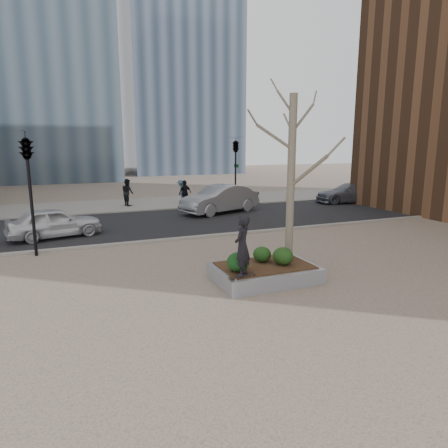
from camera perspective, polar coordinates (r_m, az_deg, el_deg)
name	(u,v)px	position (r m, az deg, el deg)	size (l,w,h in m)	color
ground	(234,285)	(11.80, 1.45, -8.65)	(120.00, 120.00, 0.00)	gray
street	(157,223)	(21.02, -9.57, 0.16)	(60.00, 8.00, 0.02)	black
far_sidewalk	(134,204)	(27.80, -12.79, 2.75)	(60.00, 6.00, 0.02)	gray
planter	(265,273)	(12.14, 5.81, -7.00)	(3.00, 2.00, 0.45)	gray
planter_mulch	(265,265)	(12.07, 5.84, -5.89)	(2.70, 1.70, 0.04)	#382314
sycamore_tree	(292,152)	(12.29, 9.67, 10.05)	(2.80, 2.80, 6.60)	gray
shrub_left	(238,262)	(11.32, 2.03, -5.44)	(0.65, 0.65, 0.55)	#133C17
shrub_middle	(262,254)	(12.29, 5.45, -4.33)	(0.55, 0.55, 0.47)	#183410
shrub_right	(283,256)	(12.07, 8.43, -4.55)	(0.62, 0.62, 0.52)	#1B3C13
skateboard	(242,277)	(10.95, 2.58, -7.57)	(0.78, 0.20, 0.07)	black
skateboarder	(242,246)	(10.70, 2.62, -3.15)	(0.61, 0.40, 1.67)	black
police_car	(54,222)	(18.87, -23.07, 0.21)	(1.57, 3.90, 1.33)	silver
car_silver	(220,199)	(23.67, -0.55, 3.59)	(1.73, 4.95, 1.63)	#979A9F
car_third	(349,193)	(29.15, 17.47, 4.26)	(1.91, 4.69, 1.36)	slate
pedestrian_a	(128,192)	(27.14, -13.60, 4.43)	(0.86, 0.67, 1.78)	black
pedestrian_b	(181,191)	(28.29, -6.16, 4.72)	(1.00, 0.58, 1.55)	#3E586F
pedestrian_c	(185,193)	(26.44, -5.59, 4.43)	(0.99, 0.41, 1.70)	black
traffic_light_near	(31,195)	(15.88, -25.88, 3.76)	(0.60, 2.48, 4.50)	black
traffic_light_far	(236,171)	(27.13, 1.66, 7.58)	(0.60, 2.48, 4.50)	black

